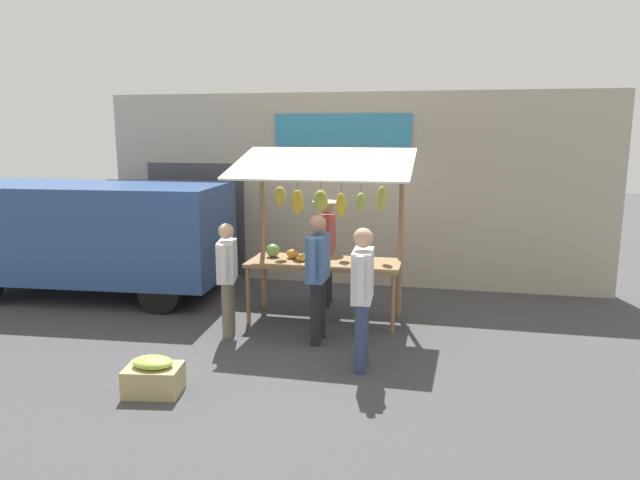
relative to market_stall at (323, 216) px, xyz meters
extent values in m
plane|color=#424244|center=(-0.04, 0.05, -1.54)|extent=(40.00, 40.00, 0.00)
cube|color=#B2A893|center=(-0.04, -2.15, 0.16)|extent=(9.00, 0.25, 3.40)
cube|color=teal|center=(0.08, -2.01, 1.21)|extent=(2.40, 0.06, 0.56)
cube|color=#47474C|center=(2.86, -2.02, -0.44)|extent=(1.90, 0.04, 2.10)
cube|color=olive|center=(-0.04, 0.05, -0.69)|extent=(2.20, 0.90, 0.05)
cylinder|color=olive|center=(1.00, 0.44, -1.13)|extent=(0.06, 0.06, 0.83)
cylinder|color=olive|center=(-1.08, 0.44, -1.13)|extent=(0.06, 0.06, 0.83)
cylinder|color=olive|center=(1.00, -0.34, -1.13)|extent=(0.06, 0.06, 0.83)
cylinder|color=olive|center=(-1.08, -0.34, -1.13)|extent=(0.06, 0.06, 0.83)
cylinder|color=olive|center=(1.02, -0.35, -0.37)|extent=(0.07, 0.07, 2.35)
cylinder|color=olive|center=(-1.10, -0.35, -0.37)|extent=(0.07, 0.07, 2.35)
cylinder|color=olive|center=(-0.04, -0.35, 0.61)|extent=(2.12, 0.06, 0.06)
cube|color=beige|center=(-0.04, 0.20, 0.76)|extent=(2.50, 1.46, 0.39)
cylinder|color=brown|center=(-0.81, -0.35, 0.51)|extent=(0.01, 0.01, 0.20)
ellipsoid|color=#B2CC4C|center=(-0.81, -0.35, 0.23)|extent=(0.19, 0.21, 0.36)
cylinder|color=brown|center=(-0.50, -0.35, 0.46)|extent=(0.01, 0.01, 0.30)
ellipsoid|color=#B2CC4C|center=(-0.50, -0.35, 0.18)|extent=(0.14, 0.16, 0.27)
cylinder|color=brown|center=(-0.20, -0.37, 0.45)|extent=(0.01, 0.01, 0.31)
ellipsoid|color=yellow|center=(-0.20, -0.37, 0.12)|extent=(0.21, 0.20, 0.36)
cylinder|color=brown|center=(0.09, -0.31, 0.47)|extent=(0.01, 0.01, 0.27)
ellipsoid|color=#B2CC4C|center=(0.09, -0.31, 0.18)|extent=(0.26, 0.23, 0.31)
cylinder|color=brown|center=(0.46, -0.35, 0.47)|extent=(0.01, 0.01, 0.28)
ellipsoid|color=yellow|center=(0.46, -0.35, 0.14)|extent=(0.19, 0.16, 0.37)
cylinder|color=brown|center=(0.72, -0.31, 0.49)|extent=(0.01, 0.01, 0.23)
ellipsoid|color=gold|center=(0.72, -0.31, 0.23)|extent=(0.24, 0.24, 0.30)
ellipsoid|color=gold|center=(0.28, 0.11, -0.61)|extent=(0.16, 0.21, 0.10)
sphere|color=#729E4C|center=(0.78, -0.07, -0.56)|extent=(0.20, 0.20, 0.20)
ellipsoid|color=orange|center=(0.46, -0.03, -0.59)|extent=(0.26, 0.23, 0.14)
cylinder|color=#232328|center=(0.09, -0.84, -1.12)|extent=(0.14, 0.14, 0.84)
cylinder|color=#232328|center=(0.08, -0.56, -1.12)|extent=(0.14, 0.14, 0.84)
cube|color=#BF4C51|center=(0.09, -0.70, -0.40)|extent=(0.25, 0.52, 0.60)
cylinder|color=#BF4C51|center=(0.10, -1.01, -0.38)|extent=(0.09, 0.09, 0.55)
cylinder|color=#BF4C51|center=(0.07, -0.39, -0.38)|extent=(0.09, 0.09, 0.55)
sphere|color=tan|center=(0.09, -0.70, 0.04)|extent=(0.23, 0.23, 0.23)
cylinder|color=beige|center=(0.09, -0.70, 0.11)|extent=(0.44, 0.44, 0.02)
cylinder|color=navy|center=(-0.84, 1.85, -1.13)|extent=(0.14, 0.14, 0.83)
cylinder|color=navy|center=(-0.83, 1.58, -1.13)|extent=(0.14, 0.14, 0.83)
cube|color=silver|center=(-0.83, 1.71, -0.42)|extent=(0.25, 0.51, 0.59)
cylinder|color=silver|center=(-0.85, 2.02, -0.40)|extent=(0.09, 0.09, 0.54)
cylinder|color=silver|center=(-0.82, 1.40, -0.40)|extent=(0.09, 0.09, 0.54)
sphere|color=tan|center=(-0.83, 1.71, 0.02)|extent=(0.23, 0.23, 0.23)
cylinder|color=#726656|center=(1.08, 1.08, -1.16)|extent=(0.14, 0.14, 0.76)
cylinder|color=#726656|center=(1.13, 0.83, -1.16)|extent=(0.14, 0.14, 0.76)
cube|color=silver|center=(1.10, 0.96, -0.51)|extent=(0.32, 0.50, 0.54)
cylinder|color=silver|center=(1.04, 1.24, -0.49)|extent=(0.09, 0.09, 0.50)
cylinder|color=silver|center=(1.17, 0.67, -0.49)|extent=(0.09, 0.09, 0.50)
sphere|color=tan|center=(1.10, 0.96, -0.11)|extent=(0.21, 0.21, 0.21)
cylinder|color=#232328|center=(-0.14, 1.09, -1.12)|extent=(0.14, 0.14, 0.84)
cylinder|color=#232328|center=(-0.14, 0.81, -1.12)|extent=(0.14, 0.14, 0.84)
cube|color=#476B9E|center=(-0.14, 0.95, -0.41)|extent=(0.23, 0.51, 0.59)
cylinder|color=#476B9E|center=(-0.14, 1.26, -0.39)|extent=(0.09, 0.09, 0.54)
cylinder|color=#476B9E|center=(-0.15, 0.64, -0.39)|extent=(0.09, 0.09, 0.54)
sphere|color=#A87A5B|center=(-0.14, 0.95, 0.03)|extent=(0.23, 0.23, 0.23)
cube|color=#2D4C84|center=(4.02, -0.44, -0.44)|extent=(4.52, 2.14, 1.55)
cube|color=black|center=(5.34, -0.35, -0.16)|extent=(1.53, 1.90, 0.68)
cylinder|color=black|center=(5.57, -1.17, -1.21)|extent=(0.67, 0.22, 0.66)
cylinder|color=black|center=(2.47, 0.29, -1.21)|extent=(0.67, 0.22, 0.66)
cylinder|color=black|center=(2.58, -1.37, -1.21)|extent=(0.67, 0.22, 0.66)
cube|color=tan|center=(1.23, 2.84, -1.39)|extent=(0.63, 0.49, 0.30)
ellipsoid|color=#B2CC4C|center=(1.23, 2.84, -1.19)|extent=(0.44, 0.31, 0.12)
camera|label=1|loc=(-1.73, 8.11, 1.21)|focal=32.68mm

